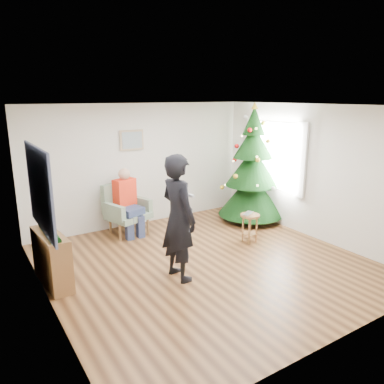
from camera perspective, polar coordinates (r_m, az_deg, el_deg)
floor at (r=6.43m, az=2.15°, el=-10.80°), size 5.00×5.00×0.00m
ceiling at (r=5.82m, az=2.40°, el=13.03°), size 5.00×5.00×0.00m
wall_back at (r=8.13m, az=-7.81°, el=4.10°), size 5.00×0.00×5.00m
wall_front at (r=4.28m, az=21.78°, el=-6.36°), size 5.00×0.00×5.00m
wall_left at (r=5.06m, az=-21.76°, el=-3.18°), size 0.00×5.00×5.00m
wall_right at (r=7.67m, az=17.86°, el=2.90°), size 0.00×5.00×5.00m
window_panel at (r=8.27m, az=12.53°, el=5.47°), size 0.04×1.30×1.40m
curtains at (r=8.25m, az=12.38°, el=5.46°), size 0.05×1.75×1.50m
christmas_tree at (r=8.36m, az=9.16°, el=3.52°), size 1.45×1.45×2.63m
stool at (r=7.30m, az=8.78°, el=-5.42°), size 0.37×0.37×0.55m
laptop at (r=7.21m, az=8.86°, el=-3.31°), size 0.36×0.31×0.02m
armchair at (r=7.75m, az=-9.96°, el=-3.51°), size 0.94×0.91×1.03m
seated_person at (r=7.62m, az=-9.77°, el=-1.37°), size 0.53×0.70×1.34m
standing_man at (r=5.62m, az=-2.09°, el=-3.96°), size 0.52×0.74×1.94m
game_controller at (r=5.60m, az=-0.14°, el=-0.55°), size 0.05×0.13×0.04m
console at (r=6.00m, az=-20.58°, el=-9.52°), size 0.38×1.02×0.80m
garland at (r=5.85m, az=-20.94°, el=-5.75°), size 0.14×0.90×0.14m
tapestry at (r=5.29m, az=-22.22°, el=0.32°), size 0.03×1.50×1.15m
framed_picture at (r=7.94m, az=-9.16°, el=7.81°), size 0.52×0.05×0.42m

